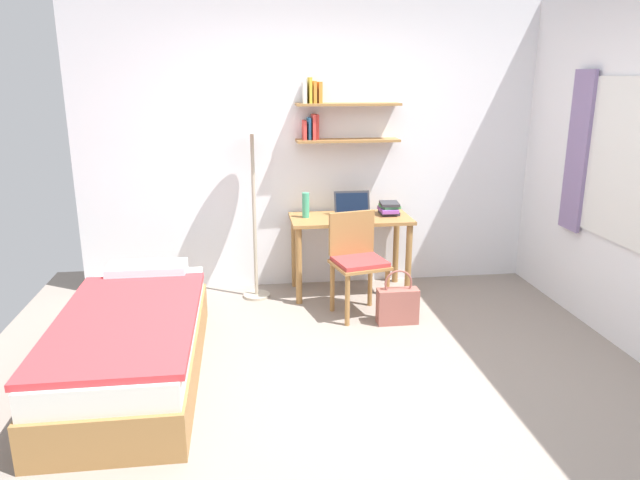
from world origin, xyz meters
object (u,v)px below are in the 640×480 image
object	(u,v)px
water_bottle	(306,205)
handbag	(398,305)
laptop	(353,210)
desk_chair	(357,258)
desk	(350,231)
book_stack	(389,208)
standing_lamp	(252,129)
bed	(133,343)

from	to	relation	value
water_bottle	handbag	distance (m)	1.22
laptop	handbag	xyz separation A→B (m)	(0.23, -0.78, -0.62)
laptop	water_bottle	xyz separation A→B (m)	(-0.43, 0.00, 0.06)
handbag	laptop	bearing A→B (deg)	106.58
desk_chair	water_bottle	bearing A→B (deg)	125.16
desk_chair	handbag	bearing A→B (deg)	-41.63
desk	laptop	world-z (taller)	laptop
water_bottle	book_stack	xyz separation A→B (m)	(0.77, 0.03, -0.06)
desk_chair	laptop	size ratio (longest dim) A/B	2.58
desk	handbag	size ratio (longest dim) A/B	2.37
standing_lamp	desk_chair	bearing A→B (deg)	-30.34
handbag	desk	bearing A→B (deg)	108.99
desk	desk_chair	world-z (taller)	desk_chair
laptop	water_bottle	world-z (taller)	water_bottle
standing_lamp	book_stack	size ratio (longest dim) A/B	7.09
desk	book_stack	world-z (taller)	book_stack
desk_chair	desk	bearing A→B (deg)	86.53
book_stack	bed	bearing A→B (deg)	-145.54
desk	water_bottle	world-z (taller)	water_bottle
laptop	handbag	distance (m)	1.02
desk_chair	laptop	world-z (taller)	laptop
desk	water_bottle	xyz separation A→B (m)	(-0.40, 0.03, 0.25)
desk	desk_chair	xyz separation A→B (m)	(-0.03, -0.49, -0.10)
water_bottle	book_stack	distance (m)	0.77
desk	laptop	size ratio (longest dim) A/B	3.26
bed	desk_chair	size ratio (longest dim) A/B	2.30
desk	desk_chair	bearing A→B (deg)	-93.47
bed	book_stack	distance (m)	2.57
laptop	book_stack	world-z (taller)	laptop
desk	book_stack	bearing A→B (deg)	8.75
desk_chair	water_bottle	xyz separation A→B (m)	(-0.37, 0.53, 0.34)
laptop	water_bottle	bearing A→B (deg)	179.70
bed	handbag	xyz separation A→B (m)	(1.96, 0.61, -0.08)
bed	water_bottle	xyz separation A→B (m)	(1.30, 1.40, 0.59)
desk	book_stack	size ratio (longest dim) A/B	4.48
bed	handbag	world-z (taller)	bed
laptop	water_bottle	size ratio (longest dim) A/B	1.47
bed	desk_chair	distance (m)	1.90
book_stack	handbag	xyz separation A→B (m)	(-0.11, -0.81, -0.62)
bed	desk_chair	xyz separation A→B (m)	(1.67, 0.87, 0.25)
standing_lamp	water_bottle	size ratio (longest dim) A/B	7.59
standing_lamp	book_stack	distance (m)	1.43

